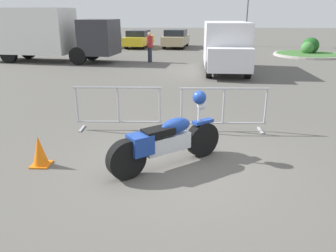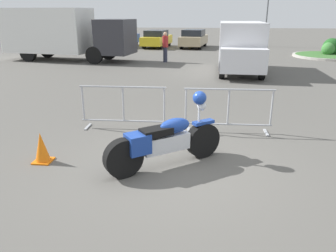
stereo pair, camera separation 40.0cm
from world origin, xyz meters
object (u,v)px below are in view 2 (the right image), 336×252
object	(u,v)px
crowd_barrier_near	(123,107)
parked_car_yellow	(157,39)
box_truck	(62,32)
delivery_van	(241,46)
traffic_cone	(42,148)
parked_car_tan	(194,39)
parked_car_blue	(121,38)
parked_car_black	(86,38)
crowd_barrier_far	(228,110)
street_lamp	(268,0)
parked_car_white	(51,38)
motorcycle	(166,140)
pedestrian	(165,46)

from	to	relation	value
crowd_barrier_near	parked_car_yellow	xyz separation A→B (m)	(-1.98, 20.01, 0.15)
box_truck	delivery_van	world-z (taller)	box_truck
crowd_barrier_near	traffic_cone	size ratio (longest dim) A/B	3.56
parked_car_yellow	parked_car_tan	distance (m)	3.04
parked_car_blue	parked_car_black	bearing A→B (deg)	101.59
crowd_barrier_far	street_lamp	size ratio (longest dim) A/B	0.37
crowd_barrier_far	street_lamp	distance (m)	22.43
parked_car_black	crowd_barrier_near	bearing A→B (deg)	-149.88
crowd_barrier_near	parked_car_black	size ratio (longest dim) A/B	0.47
parked_car_black	parked_car_tan	world-z (taller)	parked_car_black
crowd_barrier_far	delivery_van	bearing A→B (deg)	82.64
parked_car_white	parked_car_blue	bearing A→B (deg)	-79.39
motorcycle	crowd_barrier_far	distance (m)	2.34
traffic_cone	box_truck	bearing A→B (deg)	111.23
parked_car_yellow	pedestrian	bearing A→B (deg)	-160.41
crowd_barrier_near	pedestrian	bearing A→B (deg)	91.50
parked_car_blue	parked_car_yellow	size ratio (longest dim) A/B	1.06
parked_car_black	traffic_cone	world-z (taller)	parked_car_black
crowd_barrier_near	traffic_cone	distance (m)	2.35
crowd_barrier_near	crowd_barrier_far	xyz separation A→B (m)	(2.52, 0.00, 0.00)
box_truck	traffic_cone	size ratio (longest dim) A/B	13.45
crowd_barrier_near	parked_car_blue	bearing A→B (deg)	103.88
box_truck	parked_car_white	distance (m)	9.60
parked_car_blue	parked_car_tan	distance (m)	6.08
box_truck	parked_car_tan	distance (m)	11.32
crowd_barrier_near	traffic_cone	bearing A→B (deg)	-118.50
motorcycle	pedestrian	distance (m)	13.67
motorcycle	box_truck	distance (m)	15.76
parked_car_tan	pedestrian	xyz separation A→B (m)	(-1.37, -8.52, 0.19)
crowd_barrier_far	pedestrian	world-z (taller)	pedestrian
motorcycle	crowd_barrier_far	xyz separation A→B (m)	(1.26, 1.97, 0.04)
parked_car_yellow	crowd_barrier_far	bearing A→B (deg)	-159.01
crowd_barrier_near	motorcycle	bearing A→B (deg)	-57.39
box_truck	motorcycle	bearing A→B (deg)	-52.62
parked_car_white	parked_car_yellow	xyz separation A→B (m)	(9.12, -0.07, 0.02)
parked_car_white	parked_car_black	world-z (taller)	parked_car_black
crowd_barrier_near	box_truck	size ratio (longest dim) A/B	0.26
parked_car_tan	box_truck	bearing A→B (deg)	146.49
motorcycle	traffic_cone	distance (m)	2.38
parked_car_blue	pedestrian	xyz separation A→B (m)	(4.72, -8.71, 0.18)
parked_car_black	parked_car_tan	distance (m)	9.12
crowd_barrier_near	parked_car_black	xyz separation A→B (m)	(-8.06, 20.15, 0.18)
motorcycle	box_truck	xyz separation A→B (m)	(-7.72, 13.70, 1.12)
parked_car_white	pedestrian	world-z (taller)	pedestrian
parked_car_white	parked_car_yellow	world-z (taller)	parked_car_yellow
delivery_van	street_lamp	xyz separation A→B (m)	(3.36, 13.06, 2.47)
parked_car_black	parked_car_yellow	size ratio (longest dim) A/B	1.04
crowd_barrier_far	delivery_van	size ratio (longest dim) A/B	0.41
box_truck	parked_car_blue	xyz separation A→B (m)	(1.44, 8.59, -0.89)
crowd_barrier_near	pedestrian	world-z (taller)	pedestrian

